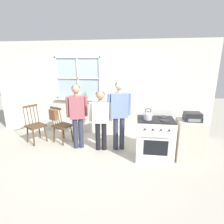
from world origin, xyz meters
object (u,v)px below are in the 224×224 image
at_px(side_counter, 189,140).
at_px(person_elderly_left, 77,111).
at_px(chair_near_wall, 35,126).
at_px(kettle, 148,115).
at_px(stove, 154,138).
at_px(potted_plant, 85,97).
at_px(handbag, 53,115).
at_px(person_adult_right, 119,110).
at_px(person_teen_center, 101,115).
at_px(stereo, 193,117).
at_px(chair_by_window, 62,126).

bearing_deg(side_counter, person_elderly_left, 175.28).
distance_m(chair_near_wall, kettle, 3.01).
height_order(stove, potted_plant, potted_plant).
bearing_deg(kettle, side_counter, 10.93).
height_order(person_elderly_left, stove, person_elderly_left).
height_order(potted_plant, side_counter, potted_plant).
bearing_deg(kettle, handbag, 169.21).
bearing_deg(person_elderly_left, potted_plant, 75.02).
xyz_separation_m(stove, potted_plant, (-1.91, 1.28, 0.65)).
distance_m(person_elderly_left, person_adult_right, 1.02).
xyz_separation_m(handbag, side_counter, (3.22, -0.26, -0.38)).
bearing_deg(person_elderly_left, chair_near_wall, 152.58).
bearing_deg(person_teen_center, person_elderly_left, 167.65).
bearing_deg(stereo, chair_near_wall, 173.89).
xyz_separation_m(person_teen_center, side_counter, (2.00, -0.18, -0.44)).
height_order(chair_by_window, chair_near_wall, same).
bearing_deg(stereo, chair_by_window, 171.10).
xyz_separation_m(person_elderly_left, stove, (1.83, -0.26, -0.48)).
bearing_deg(stereo, potted_plant, 154.83).
bearing_deg(side_counter, person_teen_center, 174.86).
relative_size(chair_near_wall, person_elderly_left, 0.63).
xyz_separation_m(person_elderly_left, potted_plant, (-0.08, 1.02, 0.18)).
bearing_deg(chair_near_wall, stove, -67.24).
bearing_deg(handbag, person_adult_right, 0.26).
bearing_deg(person_adult_right, handbag, 164.31).
xyz_separation_m(chair_near_wall, handbag, (0.61, -0.13, 0.37)).
xyz_separation_m(person_adult_right, stove, (0.82, -0.31, -0.53)).
xyz_separation_m(person_adult_right, stereo, (1.57, -0.29, -0.02)).
bearing_deg(person_adult_right, person_teen_center, 175.40).
relative_size(chair_near_wall, potted_plant, 3.64).
distance_m(person_elderly_left, potted_plant, 1.04).
xyz_separation_m(person_teen_center, stereo, (2.00, -0.20, 0.10)).
bearing_deg(chair_near_wall, chair_by_window, -52.86).
bearing_deg(stereo, person_adult_right, 169.65).
relative_size(chair_by_window, person_adult_right, 0.60).
bearing_deg(handbag, kettle, -10.79).
xyz_separation_m(chair_by_window, person_elderly_left, (0.54, -0.25, 0.49)).
bearing_deg(chair_near_wall, stereo, -65.27).
xyz_separation_m(person_adult_right, potted_plant, (-1.09, 0.96, 0.12)).
height_order(chair_near_wall, handbag, same).
distance_m(potted_plant, handbag, 1.16).
xyz_separation_m(stove, kettle, (-0.18, -0.13, 0.55)).
xyz_separation_m(person_adult_right, handbag, (-1.65, -0.01, -0.17)).
relative_size(stove, handbag, 3.53).
height_order(kettle, side_counter, kettle).
height_order(chair_near_wall, stereo, stereo).
height_order(potted_plant, stereo, potted_plant).
relative_size(person_teen_center, side_counter, 1.63).
bearing_deg(chair_by_window, potted_plant, -94.23).
distance_m(chair_by_window, stereo, 3.20).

